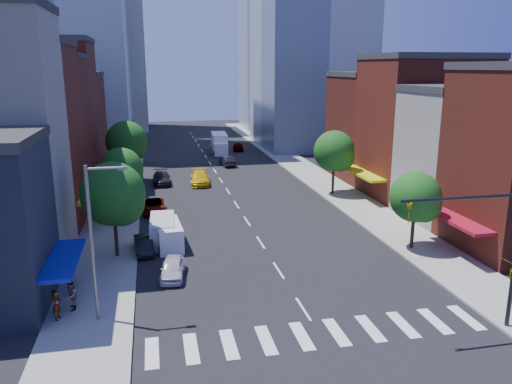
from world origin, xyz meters
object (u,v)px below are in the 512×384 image
Objects in this scene: pedestrian_far at (71,295)px; parked_car_third at (154,206)px; parked_car_front at (173,268)px; traffic_car_oncoming at (227,161)px; traffic_car_far at (238,146)px; pedestrian_near at (57,305)px; parked_car_second at (144,245)px; cargo_van_far at (163,231)px; parked_car_rear at (162,178)px; cargo_van_near at (169,235)px; taxi at (200,178)px; box_truck at (220,144)px.

parked_car_third is at bearing 160.28° from pedestrian_far.
traffic_car_oncoming reaches higher than parked_car_front.
pedestrian_near is (-20.46, -57.27, 0.34)m from traffic_car_far.
parked_car_second is 49.56m from traffic_car_far.
parked_car_front is 54.12m from traffic_car_far.
cargo_van_far reaches higher than traffic_car_oncoming.
pedestrian_near reaches higher than parked_car_third.
pedestrian_near is at bearing -35.75° from pedestrian_far.
pedestrian_near reaches higher than parked_car_second.
cargo_van_near is (0.01, -22.87, 0.24)m from parked_car_rear.
taxi is 3.02× the size of pedestrian_near.
cargo_van_far reaches higher than parked_car_front.
pedestrian_far reaches higher than parked_car_third.
parked_car_rear reaches higher than traffic_car_far.
box_truck reaches higher than parked_car_second.
box_truck is at bearing 69.09° from parked_car_third.
pedestrian_near is (-6.75, -11.13, 0.08)m from cargo_van_near.
cargo_van_far is 44.60m from box_truck.
cargo_van_near is (0.01, 6.21, 0.32)m from parked_car_front.
traffic_car_oncoming is (9.76, 39.02, 0.06)m from parked_car_front.
cargo_van_near reaches higher than traffic_car_oncoming.
parked_car_rear is 33.53m from pedestrian_far.
cargo_van_near is 45.56m from box_truck.
parked_car_rear is at bearing 90.77° from cargo_van_far.
traffic_car_oncoming reaches higher than parked_car_third.
parked_car_front is at bearing -90.91° from parked_car_rear.
cargo_van_far reaches higher than parked_car_rear.
pedestrian_far reaches higher than pedestrian_near.
parked_car_third is 21.02m from pedestrian_far.
taxi reaches higher than parked_car_front.
pedestrian_far reaches higher than parked_car_rear.
parked_car_front is 40.22m from traffic_car_oncoming.
pedestrian_far is at bearing 78.53° from traffic_car_far.
traffic_car_far is (14.81, 35.83, 0.06)m from parked_car_third.
parked_car_second is 0.71× the size of taxi.
parked_car_rear is 1.16× the size of traffic_car_oncoming.
pedestrian_far is (-16.37, -54.48, -0.45)m from box_truck.
cargo_van_far is 0.61× the size of box_truck.
parked_car_front is 2.14× the size of pedestrian_near.
taxi is (4.63, 21.83, -0.19)m from cargo_van_near.
cargo_van_near reaches higher than traffic_car_far.
parked_car_third is 0.98× the size of cargo_van_near.
cargo_van_far is (0.62, -9.21, 0.38)m from parked_car_third.
parked_car_front is at bearing 70.33° from traffic_car_oncoming.
parked_car_front is 0.76× the size of parked_car_rear.
pedestrian_near is (-16.97, -55.53, -0.47)m from box_truck.
parked_car_third is at bearing -2.29° from pedestrian_near.
pedestrian_near is at bearing -115.16° from cargo_van_far.
cargo_van_near is 11.81m from pedestrian_far.
parked_car_third is at bearing -104.53° from box_truck.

